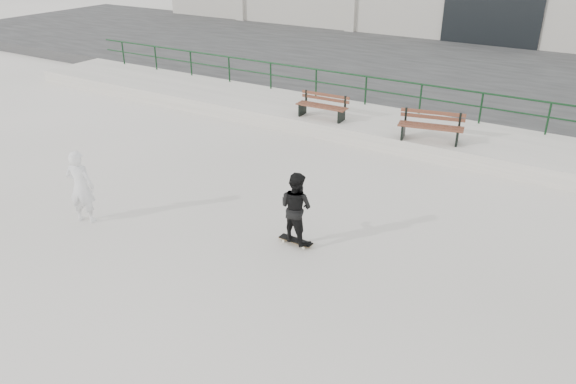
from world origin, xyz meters
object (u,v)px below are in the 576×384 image
Objects in this scene: seated_skater at (81,187)px; standing_skater at (296,207)px; bench_right at (431,126)px; skateboard at (296,241)px; bench_left at (323,106)px.

standing_skater is at bearing 179.74° from seated_skater.
bench_right reaches higher than skateboard.
seated_skater is at bearing -103.15° from bench_left.
bench_right is at bearing -143.78° from seated_skater.
bench_left is at bearing 115.92° from skateboard.
seated_skater is at bearing -135.87° from bench_right.
standing_skater is at bearing 1.85° from skateboard.
skateboard is at bearing -108.58° from bench_right.
skateboard is (-0.75, -6.47, -0.85)m from bench_right.
bench_left is 0.89× the size of bench_right.
seated_skater is (-4.73, -1.69, 0.81)m from skateboard.
skateboard is 0.82m from standing_skater.
bench_left is at bearing 164.92° from bench_right.
standing_skater is (2.98, -6.67, -0.00)m from bench_left.
bench_right is 9.83m from seated_skater.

